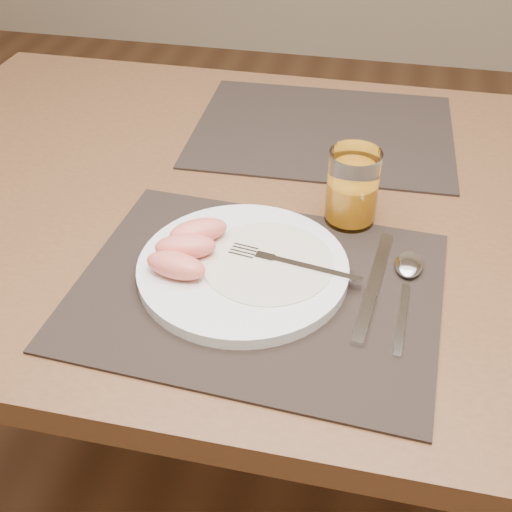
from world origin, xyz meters
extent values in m
plane|color=#55331D|center=(0.00, 0.00, 0.00)|extent=(5.00, 5.00, 0.00)
cube|color=brown|center=(0.00, 0.00, 0.73)|extent=(1.40, 0.90, 0.04)
cylinder|color=brown|center=(-0.62, 0.37, 0.35)|extent=(0.06, 0.06, 0.71)
cube|color=black|center=(-0.01, -0.22, 0.75)|extent=(0.47, 0.37, 0.00)
cube|color=black|center=(0.02, 0.22, 0.75)|extent=(0.46, 0.36, 0.00)
cylinder|color=white|center=(-0.03, -0.20, 0.76)|extent=(0.27, 0.27, 0.02)
cylinder|color=white|center=(0.00, -0.19, 0.77)|extent=(0.17, 0.17, 0.00)
cube|color=silver|center=(0.06, -0.19, 0.77)|extent=(0.12, 0.03, 0.00)
cube|color=silver|center=(-0.01, -0.18, 0.77)|extent=(0.03, 0.02, 0.00)
cube|color=silver|center=(-0.03, -0.17, 0.77)|extent=(0.04, 0.03, 0.00)
cube|color=silver|center=(0.14, -0.14, 0.76)|extent=(0.03, 0.13, 0.00)
cube|color=silver|center=(0.13, -0.25, 0.76)|extent=(0.02, 0.09, 0.01)
cube|color=silver|center=(0.17, -0.24, 0.76)|extent=(0.01, 0.13, 0.00)
ellipsoid|color=silver|center=(0.18, -0.14, 0.76)|extent=(0.04, 0.06, 0.01)
cylinder|color=white|center=(0.09, -0.05, 0.81)|extent=(0.07, 0.07, 0.11)
cylinder|color=orange|center=(0.09, -0.05, 0.79)|extent=(0.06, 0.06, 0.06)
ellipsoid|color=#F07762|center=(-0.11, -0.24, 0.79)|extent=(0.08, 0.05, 0.03)
ellipsoid|color=#F07762|center=(-0.11, -0.20, 0.79)|extent=(0.09, 0.06, 0.03)
ellipsoid|color=#F07762|center=(-0.10, -0.16, 0.79)|extent=(0.09, 0.07, 0.03)
camera|label=1|loc=(0.12, -0.81, 1.29)|focal=45.00mm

